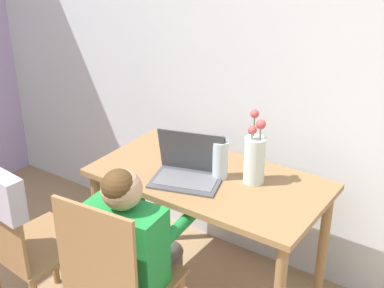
# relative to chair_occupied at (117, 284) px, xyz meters

# --- Properties ---
(wall_back) EXTENTS (6.40, 0.05, 2.50)m
(wall_back) POSITION_rel_chair_occupied_xyz_m (0.26, 1.12, 0.79)
(wall_back) COLOR silver
(wall_back) RESTS_ON ground_plane
(dining_table) EXTENTS (1.14, 0.60, 0.72)m
(dining_table) POSITION_rel_chair_occupied_xyz_m (0.06, 0.62, 0.15)
(dining_table) COLOR olive
(dining_table) RESTS_ON ground_plane
(chair_occupied) EXTENTS (0.44, 0.44, 0.91)m
(chair_occupied) POSITION_rel_chair_occupied_xyz_m (0.00, 0.00, 0.00)
(chair_occupied) COLOR olive
(chair_occupied) RESTS_ON ground_plane
(chair_spare) EXTENTS (0.44, 0.47, 0.92)m
(chair_spare) POSITION_rel_chair_occupied_xyz_m (-0.55, -0.08, 0.15)
(chair_spare) COLOR olive
(chair_spare) RESTS_ON ground_plane
(person_seated) EXTENTS (0.38, 0.45, 0.98)m
(person_seated) POSITION_rel_chair_occupied_xyz_m (-0.01, 0.12, 0.15)
(person_seated) COLOR #1E8438
(person_seated) RESTS_ON ground_plane
(laptop) EXTENTS (0.38, 0.32, 0.23)m
(laptop) POSITION_rel_chair_occupied_xyz_m (-0.01, 0.55, 0.31)
(laptop) COLOR #4C4C51
(laptop) RESTS_ON dining_table
(flower_vase) EXTENTS (0.10, 0.10, 0.36)m
(flower_vase) POSITION_rel_chair_occupied_xyz_m (0.26, 0.70, 0.39)
(flower_vase) COLOR silver
(flower_vase) RESTS_ON dining_table
(water_bottle) EXTENTS (0.08, 0.08, 0.21)m
(water_bottle) POSITION_rel_chair_occupied_xyz_m (0.11, 0.65, 0.36)
(water_bottle) COLOR silver
(water_bottle) RESTS_ON dining_table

